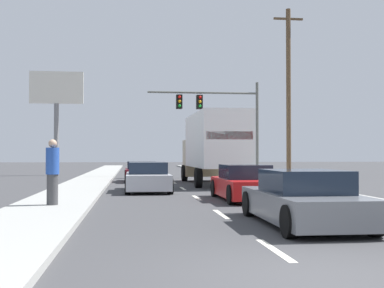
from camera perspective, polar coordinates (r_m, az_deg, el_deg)
name	(u,v)px	position (r m, az deg, el deg)	size (l,w,h in m)	color
ground_plane	(170,180)	(31.30, -2.56, -4.11)	(140.00, 140.00, 0.00)	#3D3D3F
sidewalk_right	(264,183)	(27.16, 8.24, -4.39)	(2.32, 80.00, 0.14)	#9E9E99
sidewalk_left	(86,184)	(26.32, -12.03, -4.48)	(2.32, 80.00, 0.14)	#9E9E99
lane_markings	(174,182)	(28.27, -2.09, -4.41)	(0.14, 52.00, 0.01)	silver
car_maroon	(141,172)	(29.24, -5.83, -3.22)	(1.97, 4.16, 1.19)	maroon
car_silver	(148,178)	(21.66, -5.10, -3.85)	(1.93, 4.59, 1.26)	#B7BABF
box_truck	(213,145)	(26.12, 2.46, -0.09)	(2.58, 8.88, 3.64)	white
car_red	(245,184)	(17.54, 6.07, -4.57)	(1.85, 4.15, 1.23)	red
car_gray	(303,200)	(11.60, 12.59, -6.27)	(1.96, 4.55, 1.25)	slate
traffic_signal_mast	(212,109)	(34.42, 2.31, 4.05)	(7.72, 0.69, 6.61)	#595B56
utility_pole_mid	(289,92)	(30.71, 10.98, 5.82)	(1.80, 0.28, 10.38)	brown
roadside_billboard	(56,101)	(39.41, -15.23, 4.74)	(4.03, 0.36, 7.90)	slate
pedestrian_near_corner	(52,172)	(14.96, -15.66, -3.08)	(0.38, 0.38, 1.89)	#3F3F42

